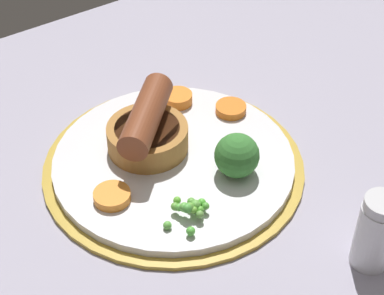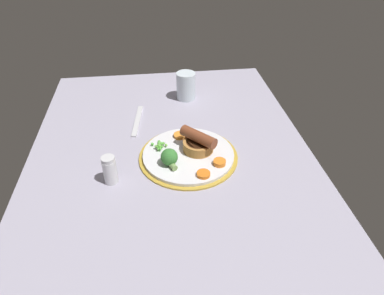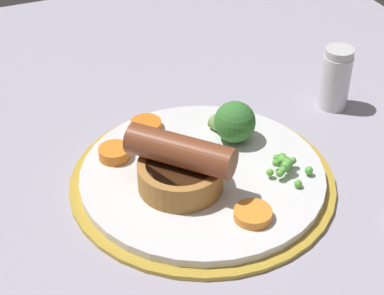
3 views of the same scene
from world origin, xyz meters
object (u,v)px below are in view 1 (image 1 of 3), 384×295
dinner_plate (174,164)px  sausage_pudding (147,130)px  carrot_slice_1 (112,196)px  pea_pile (189,209)px  broccoli_floret_near (237,155)px  salt_shaker (376,232)px  carrot_slice_2 (231,109)px  carrot_slice_0 (178,98)px

dinner_plate → sausage_pudding: 4.58cm
dinner_plate → carrot_slice_1: size_ratio=7.54×
pea_pile → broccoli_floret_near: broccoli_floret_near is taller
pea_pile → salt_shaker: (-11.02, 12.88, 1.41)cm
sausage_pudding → broccoli_floret_near: 9.98cm
dinner_plate → broccoli_floret_near: 7.49cm
dinner_plate → carrot_slice_2: bearing=-164.4°
pea_pile → carrot_slice_1: size_ratio=1.28×
pea_pile → salt_shaker: size_ratio=0.60×
dinner_plate → pea_pile: size_ratio=5.87×
pea_pile → carrot_slice_2: bearing=-141.6°
dinner_plate → salt_shaker: bearing=110.0°
broccoli_floret_near → carrot_slice_0: size_ratio=1.72×
carrot_slice_2 → broccoli_floret_near: bearing=55.4°
carrot_slice_0 → carrot_slice_2: 6.31cm
dinner_plate → carrot_slice_0: (-5.83, -7.66, 1.44)cm
carrot_slice_2 → salt_shaker: salt_shaker is taller
dinner_plate → carrot_slice_1: (8.29, 1.58, 1.30)cm
carrot_slice_0 → sausage_pudding: bearing=33.6°
salt_shaker → carrot_slice_0: bearing=-86.6°
dinner_plate → carrot_slice_2: 10.21cm
carrot_slice_1 → salt_shaker: salt_shaker is taller
sausage_pudding → carrot_slice_1: size_ratio=2.76×
pea_pile → carrot_slice_2: size_ratio=1.35×
carrot_slice_2 → salt_shaker: size_ratio=0.45×
sausage_pudding → carrot_slice_0: bearing=-9.6°
carrot_slice_0 → carrot_slice_1: 16.88cm
dinner_plate → carrot_slice_0: bearing=-127.3°
carrot_slice_1 → salt_shaker: 24.87cm
carrot_slice_1 → carrot_slice_0: bearing=-146.8°
sausage_pudding → salt_shaker: salt_shaker is taller
dinner_plate → pea_pile: pea_pile is taller
sausage_pudding → salt_shaker: bearing=-112.8°
dinner_plate → sausage_pudding: size_ratio=2.73×
carrot_slice_1 → carrot_slice_2: 18.56cm
pea_pile → broccoli_floret_near: bearing=-163.1°
dinner_plate → carrot_slice_1: bearing=10.8°
pea_pile → salt_shaker: bearing=130.5°
carrot_slice_2 → salt_shaker: 23.59cm
carrot_slice_0 → carrot_slice_2: bearing=128.5°
dinner_plate → carrot_slice_2: size_ratio=7.90×
broccoli_floret_near → carrot_slice_1: broccoli_floret_near is taller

